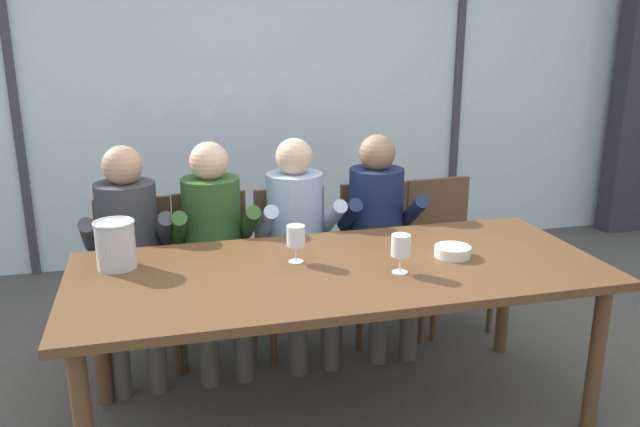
# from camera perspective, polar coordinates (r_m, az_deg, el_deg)

# --- Properties ---
(ground) EXTENTS (14.00, 14.00, 0.00)m
(ground) POSITION_cam_1_polar(r_m,az_deg,el_deg) (4.10, -2.31, -9.92)
(ground) COLOR #4C4742
(window_glass_panel) EXTENTS (7.59, 0.03, 2.60)m
(window_glass_panel) POSITION_cam_1_polar(r_m,az_deg,el_deg) (5.09, -5.90, 10.41)
(window_glass_panel) COLOR silver
(window_glass_panel) RESTS_ON ground
(window_mullion_left) EXTENTS (0.06, 0.06, 2.60)m
(window_mullion_left) POSITION_cam_1_polar(r_m,az_deg,el_deg) (5.10, -25.42, 8.97)
(window_mullion_left) COLOR #38383D
(window_mullion_left) RESTS_ON ground
(window_mullion_right) EXTENTS (0.06, 0.06, 2.60)m
(window_mullion_right) POSITION_cam_1_polar(r_m,az_deg,el_deg) (5.59, 12.02, 10.67)
(window_mullion_right) COLOR #38383D
(window_mullion_right) RESTS_ON ground
(hillside_vineyard) EXTENTS (13.59, 2.40, 1.99)m
(hillside_vineyard) POSITION_cam_1_polar(r_m,az_deg,el_deg) (8.73, -9.60, 10.67)
(hillside_vineyard) COLOR #386633
(hillside_vineyard) RESTS_ON ground
(dining_table) EXTENTS (2.39, 1.00, 0.77)m
(dining_table) POSITION_cam_1_polar(r_m,az_deg,el_deg) (2.93, 1.73, -5.99)
(dining_table) COLOR brown
(dining_table) RESTS_ON ground
(chair_near_curtain) EXTENTS (0.44, 0.44, 0.90)m
(chair_near_curtain) POSITION_cam_1_polar(r_m,az_deg,el_deg) (3.72, -15.95, -4.58)
(chair_near_curtain) COLOR brown
(chair_near_curtain) RESTS_ON ground
(chair_left_of_center) EXTENTS (0.45, 0.45, 0.90)m
(chair_left_of_center) POSITION_cam_1_polar(r_m,az_deg,el_deg) (3.75, -9.49, -4.01)
(chair_left_of_center) COLOR brown
(chair_left_of_center) RESTS_ON ground
(chair_center) EXTENTS (0.45, 0.45, 0.90)m
(chair_center) POSITION_cam_1_polar(r_m,az_deg,el_deg) (3.79, -2.32, -3.53)
(chair_center) COLOR brown
(chair_center) RESTS_ON ground
(chair_right_of_center) EXTENTS (0.46, 0.46, 0.90)m
(chair_right_of_center) POSITION_cam_1_polar(r_m,az_deg,el_deg) (3.93, 5.14, -2.90)
(chair_right_of_center) COLOR brown
(chair_right_of_center) RESTS_ON ground
(chair_near_window_right) EXTENTS (0.46, 0.46, 0.90)m
(chair_near_window_right) POSITION_cam_1_polar(r_m,az_deg,el_deg) (4.10, 10.87, -2.29)
(chair_near_window_right) COLOR brown
(chair_near_window_right) RESTS_ON ground
(person_charcoal_jacket) EXTENTS (0.47, 0.62, 1.21)m
(person_charcoal_jacket) POSITION_cam_1_polar(r_m,az_deg,el_deg) (3.56, -16.54, -2.64)
(person_charcoal_jacket) COLOR #38383D
(person_charcoal_jacket) RESTS_ON ground
(person_olive_shirt) EXTENTS (0.47, 0.62, 1.21)m
(person_olive_shirt) POSITION_cam_1_polar(r_m,az_deg,el_deg) (3.56, -9.34, -2.12)
(person_olive_shirt) COLOR #2D5123
(person_olive_shirt) RESTS_ON ground
(person_pale_blue_shirt) EXTENTS (0.47, 0.62, 1.21)m
(person_pale_blue_shirt) POSITION_cam_1_polar(r_m,az_deg,el_deg) (3.63, -1.93, -1.56)
(person_pale_blue_shirt) COLOR #9EB2D1
(person_pale_blue_shirt) RESTS_ON ground
(person_navy_polo) EXTENTS (0.48, 0.62, 1.21)m
(person_navy_polo) POSITION_cam_1_polar(r_m,az_deg,el_deg) (3.76, 5.27, -0.99)
(person_navy_polo) COLOR #192347
(person_navy_polo) RESTS_ON ground
(ice_bucket_primary) EXTENTS (0.18, 0.18, 0.22)m
(ice_bucket_primary) POSITION_cam_1_polar(r_m,az_deg,el_deg) (3.00, -17.65, -2.57)
(ice_bucket_primary) COLOR #B7B7BC
(ice_bucket_primary) RESTS_ON dining_table
(tasting_bowl) EXTENTS (0.17, 0.17, 0.05)m
(tasting_bowl) POSITION_cam_1_polar(r_m,az_deg,el_deg) (3.08, 11.66, -3.30)
(tasting_bowl) COLOR silver
(tasting_bowl) RESTS_ON dining_table
(wine_glass_by_left_taster) EXTENTS (0.08, 0.08, 0.17)m
(wine_glass_by_left_taster) POSITION_cam_1_polar(r_m,az_deg,el_deg) (2.82, 7.16, -2.89)
(wine_glass_by_left_taster) COLOR silver
(wine_glass_by_left_taster) RESTS_ON dining_table
(wine_glass_near_bucket) EXTENTS (0.08, 0.08, 0.17)m
(wine_glass_near_bucket) POSITION_cam_1_polar(r_m,az_deg,el_deg) (2.92, -2.16, -2.14)
(wine_glass_near_bucket) COLOR silver
(wine_glass_near_bucket) RESTS_ON dining_table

